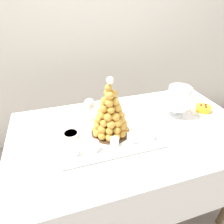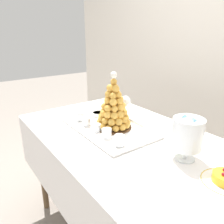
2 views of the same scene
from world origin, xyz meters
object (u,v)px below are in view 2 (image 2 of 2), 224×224
croquembouche (114,107)px  macaron_goblet (187,134)px  dessert_cup_right (119,141)px  creme_brulee_ramekin (98,114)px  dessert_cup_mid_right (107,133)px  serving_tray (109,128)px  dessert_cup_left (80,117)px  wine_glass (125,102)px  dessert_cup_mid_left (87,122)px  dessert_cup_centre (97,128)px

croquembouche → macaron_goblet: bearing=7.5°
dessert_cup_right → creme_brulee_ramekin: dessert_cup_right is taller
dessert_cup_mid_right → macaron_goblet: size_ratio=0.25×
dessert_cup_right → dessert_cup_mid_right: bearing=180.0°
serving_tray → dessert_cup_left: (-0.21, -0.09, 0.03)m
dessert_cup_right → macaron_goblet: macaron_goblet is taller
creme_brulee_ramekin → wine_glass: size_ratio=0.50×
serving_tray → dessert_cup_left: size_ratio=10.52×
dessert_cup_mid_left → dessert_cup_centre: size_ratio=1.09×
creme_brulee_ramekin → dessert_cup_centre: bearing=-34.1°
croquembouche → dessert_cup_mid_left: 0.20m
dessert_cup_mid_right → dessert_cup_mid_left: bearing=-178.5°
dessert_cup_mid_right → macaron_goblet: 0.44m
dessert_cup_right → creme_brulee_ramekin: size_ratio=0.70×
serving_tray → creme_brulee_ramekin: (-0.21, 0.06, 0.02)m
dessert_cup_right → macaron_goblet: (0.27, 0.18, 0.09)m
croquembouche → dessert_cup_left: size_ratio=6.20×
macaron_goblet → wine_glass: 0.57m
serving_tray → creme_brulee_ramekin: creme_brulee_ramekin is taller
dessert_cup_centre → dessert_cup_left: bearing=-179.9°
dessert_cup_right → wine_glass: size_ratio=0.35×
creme_brulee_ramekin → macaron_goblet: 0.71m
serving_tray → dessert_cup_right: size_ratio=10.13×
dessert_cup_right → macaron_goblet: 0.34m
serving_tray → dessert_cup_right: dessert_cup_right is taller
dessert_cup_left → creme_brulee_ramekin: bearing=89.7°
macaron_goblet → dessert_cup_mid_left: bearing=-163.3°
dessert_cup_mid_left → dessert_cup_mid_right: 0.21m
dessert_cup_centre → macaron_goblet: bearing=19.7°
dessert_cup_centre → wine_glass: (-0.07, 0.27, 0.09)m
serving_tray → macaron_goblet: (0.49, 0.09, 0.12)m
dessert_cup_mid_left → wine_glass: 0.29m
dessert_cup_right → macaron_goblet: bearing=32.6°
dessert_cup_left → dessert_cup_mid_left: dessert_cup_left is taller
dessert_cup_mid_left → macaron_goblet: (0.60, 0.18, 0.10)m
dessert_cup_centre → creme_brulee_ramekin: dessert_cup_centre is taller
serving_tray → wine_glass: bearing=110.7°
serving_tray → dessert_cup_mid_left: dessert_cup_mid_left is taller
dessert_cup_mid_left → macaron_goblet: bearing=16.7°
dessert_cup_mid_left → dessert_cup_centre: (0.11, 0.01, -0.00)m
serving_tray → dessert_cup_mid_right: dessert_cup_mid_right is taller
dessert_cup_left → macaron_goblet: macaron_goblet is taller
dessert_cup_right → serving_tray: bearing=158.5°
croquembouche → creme_brulee_ramekin: (-0.22, 0.03, -0.12)m
dessert_cup_mid_right → dessert_cup_right: dessert_cup_right is taller
dessert_cup_mid_left → dessert_cup_centre: 0.11m
croquembouche → creme_brulee_ramekin: 0.25m
serving_tray → wine_glass: size_ratio=3.58×
wine_glass → dessert_cup_mid_left: bearing=-98.4°
croquembouche → dessert_cup_mid_right: bearing=-52.3°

